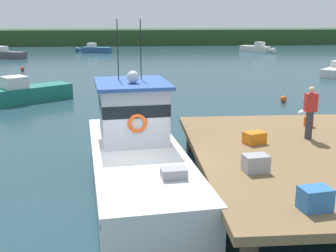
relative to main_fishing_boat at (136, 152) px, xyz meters
The scene contains 17 objects.
ground_plane 1.43m from the main_fishing_boat, 97.51° to the right, with size 200.00×200.00×0.00m, color #23424C.
dock 4.78m from the main_fishing_boat, 12.24° to the right, with size 6.00×9.00×1.20m.
main_fishing_boat is the anchor object (origin of this frame).
crate_stack_mid_dock 3.78m from the main_fishing_boat, 39.01° to the right, with size 0.60×0.44×0.42m, color #9E9EA3.
crate_stack_near_edge 3.56m from the main_fishing_boat, ahead, with size 0.60×0.44×0.35m, color orange.
crate_single_far 5.75m from the main_fishing_boat, 52.35° to the right, with size 0.60×0.44×0.46m, color #3370B2.
bait_bucket 6.22m from the main_fishing_boat, 16.77° to the left, with size 0.32×0.32×0.34m, color #E04C19.
deckhand_by_the_boat 5.45m from the main_fishing_boat, ahead, with size 0.36×0.22×1.63m.
moored_boat_far_left 27.64m from the main_fishing_boat, 53.12° to the left, with size 3.74×3.94×1.15m.
moored_boat_off_the_point 14.39m from the main_fishing_boat, 116.49° to the left, with size 5.49×4.55×1.52m.
moored_boat_near_channel 47.53m from the main_fishing_boat, 69.85° to the left, with size 4.01×4.61×1.30m.
moored_boat_outer_mooring 45.54m from the main_fishing_boat, 96.42° to the left, with size 4.81×2.48×1.21m.
moored_boat_far_right 41.28m from the main_fishing_boat, 110.70° to the left, with size 5.27×2.82×1.33m.
mooring_buoy_spare_mooring 28.92m from the main_fishing_boat, 110.01° to the left, with size 0.35×0.35×0.35m, color red.
mooring_buoy_inshore 11.06m from the main_fishing_boat, 43.08° to the left, with size 0.47×0.47×0.47m, color silver.
mooring_buoy_channel_marker 14.47m from the main_fishing_boat, 53.69° to the left, with size 0.38×0.38×0.38m, color #EA5B19.
far_shoreline 60.99m from the main_fishing_boat, 90.13° to the left, with size 120.00×8.00×2.40m, color #284723.
Camera 1 is at (0.12, -11.15, 4.97)m, focal length 46.18 mm.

